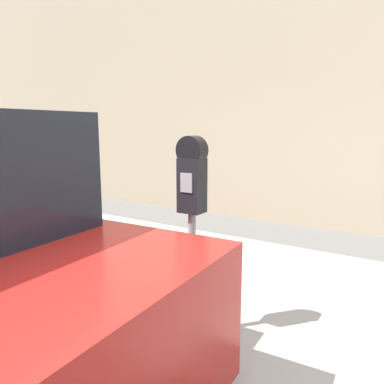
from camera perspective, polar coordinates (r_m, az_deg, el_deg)
The scene contains 3 objects.
sidewalk at distance 3.63m, azimuth 14.59°, elevation -15.79°, with size 24.00×2.80×0.10m.
building_facade at distance 6.36m, azimuth 24.88°, elevation 21.61°, with size 24.00×0.30×5.98m.
parking_meter at distance 2.57m, azimuth -0.01°, elevation -0.08°, with size 0.20×0.14×1.45m.
Camera 1 is at (0.95, -0.94, 1.61)m, focal length 35.00 mm.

